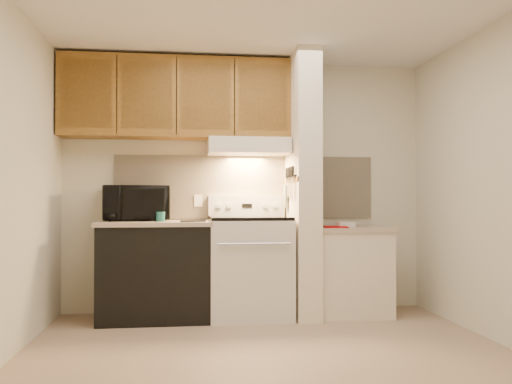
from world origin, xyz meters
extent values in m
plane|color=tan|center=(0.00, 0.00, 0.00)|extent=(3.60, 3.60, 0.00)
plane|color=white|center=(0.00, 0.00, 2.50)|extent=(3.60, 3.60, 0.00)
cube|color=beige|center=(0.00, 1.50, 1.25)|extent=(3.60, 2.50, 0.02)
cube|color=beige|center=(-1.80, 0.00, 1.25)|extent=(0.02, 3.00, 2.50)
cube|color=beige|center=(1.80, 0.00, 1.25)|extent=(0.02, 3.00, 2.50)
cube|color=beige|center=(0.00, 1.49, 1.24)|extent=(2.60, 0.02, 0.63)
cube|color=silver|center=(0.00, 1.16, 0.46)|extent=(0.76, 0.65, 0.92)
cube|color=black|center=(0.00, 0.84, 0.50)|extent=(0.50, 0.01, 0.30)
cylinder|color=silver|center=(0.00, 0.80, 0.72)|extent=(0.65, 0.02, 0.02)
cube|color=black|center=(0.00, 1.16, 0.94)|extent=(0.74, 0.64, 0.03)
cube|color=silver|center=(0.00, 1.44, 1.05)|extent=(0.76, 0.08, 0.20)
cube|color=black|center=(0.00, 1.40, 1.05)|extent=(0.10, 0.01, 0.04)
cylinder|color=silver|center=(-0.28, 1.40, 1.05)|extent=(0.05, 0.02, 0.05)
cylinder|color=silver|center=(-0.18, 1.40, 1.05)|extent=(0.05, 0.02, 0.05)
cylinder|color=silver|center=(0.18, 1.40, 1.05)|extent=(0.05, 0.02, 0.05)
cylinder|color=silver|center=(0.28, 1.40, 1.05)|extent=(0.05, 0.02, 0.05)
cube|color=black|center=(-0.88, 1.17, 0.43)|extent=(1.00, 0.63, 0.87)
cube|color=#BAA290|center=(-0.88, 1.17, 0.89)|extent=(1.04, 0.67, 0.04)
cube|color=black|center=(-0.53, 0.97, 0.92)|extent=(0.23, 0.13, 0.02)
cylinder|color=#1B5C56|center=(-0.83, 1.08, 0.95)|extent=(0.08, 0.08, 0.09)
cube|color=silver|center=(-0.48, 1.48, 1.10)|extent=(0.08, 0.01, 0.12)
imported|color=black|center=(-1.08, 1.31, 1.08)|extent=(0.66, 0.51, 0.33)
cube|color=#F4E7CF|center=(0.51, 1.15, 1.25)|extent=(0.22, 0.70, 2.50)
cube|color=olive|center=(0.39, 1.15, 1.30)|extent=(0.01, 0.70, 0.04)
cube|color=black|center=(0.39, 1.10, 1.32)|extent=(0.02, 0.42, 0.04)
cube|color=silver|center=(0.38, 0.95, 1.22)|extent=(0.01, 0.03, 0.16)
cylinder|color=black|center=(0.38, 0.95, 1.37)|extent=(0.02, 0.02, 0.10)
cube|color=silver|center=(0.38, 1.01, 1.21)|extent=(0.01, 0.04, 0.18)
cylinder|color=black|center=(0.38, 1.02, 1.37)|extent=(0.02, 0.02, 0.10)
cube|color=silver|center=(0.38, 1.10, 1.20)|extent=(0.01, 0.04, 0.20)
cylinder|color=black|center=(0.38, 1.10, 1.37)|extent=(0.02, 0.02, 0.10)
cube|color=silver|center=(0.38, 1.17, 1.22)|extent=(0.01, 0.04, 0.16)
cylinder|color=black|center=(0.38, 1.19, 1.37)|extent=(0.02, 0.02, 0.10)
cube|color=silver|center=(0.38, 1.25, 1.21)|extent=(0.01, 0.04, 0.18)
cylinder|color=black|center=(0.38, 1.27, 1.37)|extent=(0.02, 0.02, 0.10)
cube|color=slate|center=(0.38, 1.32, 1.14)|extent=(0.03, 0.09, 0.23)
cube|color=silver|center=(0.97, 1.15, 0.40)|extent=(0.70, 0.60, 0.81)
cube|color=#BAA290|center=(0.97, 1.15, 0.83)|extent=(0.74, 0.64, 0.04)
cube|color=#A60609|center=(0.79, 1.00, 0.85)|extent=(0.26, 0.32, 0.01)
cube|color=white|center=(0.92, 1.12, 0.87)|extent=(0.18, 0.13, 0.04)
cube|color=silver|center=(0.00, 1.28, 1.62)|extent=(0.78, 0.44, 0.15)
cube|color=silver|center=(0.00, 1.07, 1.58)|extent=(0.78, 0.04, 0.06)
cube|color=olive|center=(-0.69, 1.32, 2.08)|extent=(2.18, 0.33, 0.77)
cube|color=olive|center=(-1.51, 1.17, 2.08)|extent=(0.46, 0.01, 0.63)
cube|color=black|center=(-1.23, 1.16, 2.08)|extent=(0.01, 0.01, 0.73)
cube|color=olive|center=(-0.96, 1.17, 2.08)|extent=(0.46, 0.01, 0.63)
cube|color=black|center=(-0.69, 1.16, 2.08)|extent=(0.01, 0.01, 0.73)
cube|color=olive|center=(-0.42, 1.17, 2.08)|extent=(0.46, 0.01, 0.63)
cube|color=black|center=(-0.14, 1.16, 2.08)|extent=(0.01, 0.01, 0.73)
cube|color=olive|center=(0.13, 1.17, 2.08)|extent=(0.46, 0.01, 0.63)
camera|label=1|loc=(-0.58, -3.93, 1.11)|focal=38.00mm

